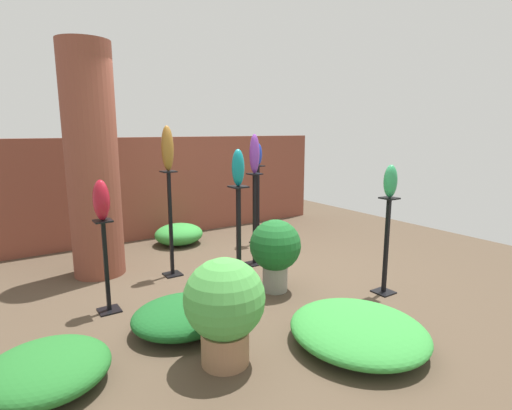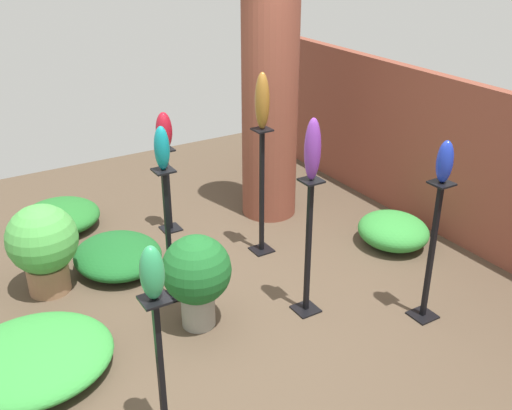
{
  "view_description": "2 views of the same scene",
  "coord_description": "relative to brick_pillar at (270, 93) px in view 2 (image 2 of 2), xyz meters",
  "views": [
    {
      "loc": [
        -2.45,
        -3.7,
        1.73
      ],
      "look_at": [
        0.07,
        0.07,
        0.87
      ],
      "focal_mm": 28.0,
      "sensor_mm": 36.0,
      "label": 1
    },
    {
      "loc": [
        3.64,
        -2.06,
        2.96
      ],
      "look_at": [
        0.18,
        0.05,
        1.03
      ],
      "focal_mm": 42.0,
      "sensor_mm": 36.0,
      "label": 2
    }
  ],
  "objects": [
    {
      "name": "foliage_bed_center",
      "position": [
        -0.82,
        -2.1,
        -1.22
      ],
      "size": [
        0.84,
        0.81,
        0.27
      ],
      "primitive_type": "ellipsoid",
      "color": "#236B28",
      "rests_on": "ground"
    },
    {
      "name": "foliage_bed_east",
      "position": [
        0.28,
        -1.86,
        -1.22
      ],
      "size": [
        0.91,
        0.8,
        0.26
      ],
      "primitive_type": "ellipsoid",
      "color": "#195923",
      "rests_on": "ground"
    },
    {
      "name": "art_vase_violet",
      "position": [
        1.76,
        -0.75,
        0.08
      ],
      "size": [
        0.13,
        0.13,
        0.49
      ],
      "primitive_type": "ellipsoid",
      "color": "#6B2D8C",
      "rests_on": "pedestal_violet"
    },
    {
      "name": "pedestal_ruby",
      "position": [
        -0.17,
        -1.12,
        -0.94
      ],
      "size": [
        0.2,
        0.2,
        0.9
      ],
      "color": "black",
      "rests_on": "ground"
    },
    {
      "name": "art_vase_cobalt",
      "position": [
        2.34,
        0.02,
        0.02
      ],
      "size": [
        0.12,
        0.12,
        0.33
      ],
      "primitive_type": "ellipsoid",
      "color": "#192D9E",
      "rests_on": "pedestal_cobalt"
    },
    {
      "name": "pedestal_cobalt",
      "position": [
        2.34,
        0.02,
        -0.8
      ],
      "size": [
        0.2,
        0.2,
        1.2
      ],
      "color": "black",
      "rests_on": "ground"
    },
    {
      "name": "pedestal_violet",
      "position": [
        1.76,
        -0.75,
        -0.81
      ],
      "size": [
        0.2,
        0.2,
        1.19
      ],
      "color": "black",
      "rests_on": "ground"
    },
    {
      "name": "pedestal_jade",
      "position": [
        2.4,
        -2.31,
        -0.88
      ],
      "size": [
        0.2,
        0.2,
        1.04
      ],
      "color": "black",
      "rests_on": "ground"
    },
    {
      "name": "foliage_bed_rear",
      "position": [
        1.3,
        0.65,
        -1.19
      ],
      "size": [
        0.73,
        0.68,
        0.32
      ],
      "primitive_type": "ellipsoid",
      "color": "#338C38",
      "rests_on": "ground"
    },
    {
      "name": "potted_plant_near_pillar",
      "position": [
        0.34,
        -2.51,
        -0.89
      ],
      "size": [
        0.61,
        0.61,
        0.82
      ],
      "color": "#936B4C",
      "rests_on": "ground"
    },
    {
      "name": "art_vase_bronze",
      "position": [
        0.71,
        -0.54,
        0.17
      ],
      "size": [
        0.14,
        0.13,
        0.52
      ],
      "primitive_type": "ellipsoid",
      "color": "brown",
      "rests_on": "pedestal_bronze"
    },
    {
      "name": "potted_plant_walkway_edge",
      "position": [
        1.47,
        -1.61,
        -0.88
      ],
      "size": [
        0.55,
        0.55,
        0.79
      ],
      "color": "gray",
      "rests_on": "ground"
    },
    {
      "name": "foliage_bed_west",
      "position": [
        1.37,
        -2.88,
        -1.22
      ],
      "size": [
        1.07,
        1.16,
        0.25
      ],
      "primitive_type": "ellipsoid",
      "color": "#338C38",
      "rests_on": "ground"
    },
    {
      "name": "brick_pillar",
      "position": [
        0.0,
        0.0,
        0.0
      ],
      "size": [
        0.59,
        0.59,
        2.7
      ],
      "primitive_type": "cylinder",
      "color": "brown",
      "rests_on": "ground"
    },
    {
      "name": "art_vase_jade",
      "position": [
        2.4,
        -2.31,
        -0.14
      ],
      "size": [
        0.13,
        0.14,
        0.34
      ],
      "primitive_type": "ellipsoid",
      "color": "#2D9356",
      "rests_on": "pedestal_jade"
    },
    {
      "name": "ground_plane",
      "position": [
        1.46,
        -1.22,
        -1.35
      ],
      "size": [
        8.0,
        8.0,
        0.0
      ],
      "primitive_type": "plane",
      "color": "#4C3D2D"
    },
    {
      "name": "art_vase_ruby",
      "position": [
        -0.17,
        -1.12,
        -0.26
      ],
      "size": [
        0.15,
        0.17,
        0.38
      ],
      "primitive_type": "ellipsoid",
      "color": "maroon",
      "rests_on": "pedestal_ruby"
    },
    {
      "name": "brick_wall_back",
      "position": [
        1.46,
        1.27,
        -0.54
      ],
      "size": [
        5.6,
        0.12,
        1.61
      ],
      "primitive_type": "cube",
      "color": "brown",
      "rests_on": "ground"
    },
    {
      "name": "art_vase_teal",
      "position": [
        0.99,
        -1.63,
        0.02
      ],
      "size": [
        0.12,
        0.12,
        0.36
      ],
      "primitive_type": "ellipsoid",
      "color": "#0F727A",
      "rests_on": "pedestal_teal"
    },
    {
      "name": "pedestal_teal",
      "position": [
        0.99,
        -1.63,
        -0.8
      ],
      "size": [
        0.2,
        0.2,
        1.19
      ],
      "color": "black",
      "rests_on": "ground"
    },
    {
      "name": "pedestal_bronze",
      "position": [
        0.71,
        -0.54,
        -0.77
      ],
      "size": [
        0.2,
        0.2,
        1.26
      ],
      "color": "black",
      "rests_on": "ground"
    }
  ]
}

